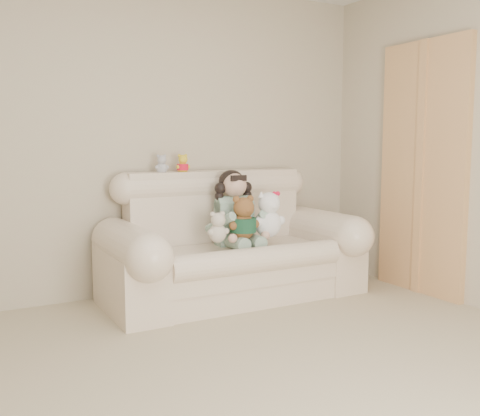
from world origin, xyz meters
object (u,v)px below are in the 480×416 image
(brown_teddy, at_px, (243,214))
(seated_child, at_px, (234,207))
(white_cat, at_px, (268,210))
(cream_teddy, at_px, (218,224))
(sofa, at_px, (234,235))

(brown_teddy, bearing_deg, seated_child, 68.20)
(white_cat, bearing_deg, brown_teddy, -169.22)
(white_cat, relative_size, cream_teddy, 1.58)
(seated_child, bearing_deg, white_cat, -36.69)
(seated_child, bearing_deg, sofa, -110.74)
(sofa, bearing_deg, seated_child, 61.70)
(white_cat, bearing_deg, sofa, 161.96)
(sofa, height_order, brown_teddy, sofa)
(sofa, relative_size, white_cat, 4.70)
(sofa, bearing_deg, white_cat, -25.96)
(cream_teddy, bearing_deg, seated_child, 41.25)
(sofa, distance_m, brown_teddy, 0.23)
(sofa, relative_size, seated_child, 3.31)
(seated_child, bearing_deg, cream_teddy, -132.52)
(brown_teddy, xyz_separation_m, white_cat, (0.24, 0.01, 0.02))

